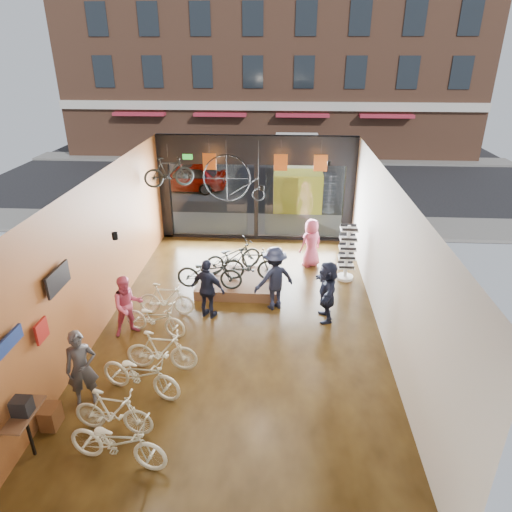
# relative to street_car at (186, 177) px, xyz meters

# --- Properties ---
(ground_plane) EXTENTS (7.00, 12.00, 0.04)m
(ground_plane) POSITION_rel_street_car_xyz_m (3.88, -12.00, -0.71)
(ground_plane) COLOR black
(ground_plane) RESTS_ON ground
(ceiling) EXTENTS (7.00, 12.00, 0.04)m
(ceiling) POSITION_rel_street_car_xyz_m (3.88, -12.00, 3.13)
(ceiling) COLOR black
(ceiling) RESTS_ON ground
(wall_left) EXTENTS (0.04, 12.00, 3.80)m
(wall_left) POSITION_rel_street_car_xyz_m (0.36, -12.00, 1.21)
(wall_left) COLOR #AE5F2B
(wall_left) RESTS_ON ground
(wall_right) EXTENTS (0.04, 12.00, 3.80)m
(wall_right) POSITION_rel_street_car_xyz_m (7.40, -12.00, 1.21)
(wall_right) COLOR beige
(wall_right) RESTS_ON ground
(wall_back) EXTENTS (7.00, 0.04, 3.80)m
(wall_back) POSITION_rel_street_car_xyz_m (3.88, -18.02, 1.21)
(wall_back) COLOR beige
(wall_back) RESTS_ON ground
(storefront) EXTENTS (7.00, 0.26, 3.80)m
(storefront) POSITION_rel_street_car_xyz_m (3.88, -6.00, 1.21)
(storefront) COLOR black
(storefront) RESTS_ON ground
(exit_sign) EXTENTS (0.35, 0.06, 0.18)m
(exit_sign) POSITION_rel_street_car_xyz_m (1.48, -6.12, 2.36)
(exit_sign) COLOR #198C26
(exit_sign) RESTS_ON storefront
(street_road) EXTENTS (30.00, 18.00, 0.02)m
(street_road) POSITION_rel_street_car_xyz_m (3.88, 3.00, -0.70)
(street_road) COLOR black
(street_road) RESTS_ON ground
(sidewalk_near) EXTENTS (30.00, 2.40, 0.12)m
(sidewalk_near) POSITION_rel_street_car_xyz_m (3.88, -4.80, -0.63)
(sidewalk_near) COLOR slate
(sidewalk_near) RESTS_ON ground
(sidewalk_far) EXTENTS (30.00, 2.00, 0.12)m
(sidewalk_far) POSITION_rel_street_car_xyz_m (3.88, 7.00, -0.63)
(sidewalk_far) COLOR slate
(sidewalk_far) RESTS_ON ground
(opposite_building) EXTENTS (26.00, 5.00, 14.00)m
(opposite_building) POSITION_rel_street_car_xyz_m (3.88, 9.50, 6.31)
(opposite_building) COLOR brown
(opposite_building) RESTS_ON ground
(street_car) EXTENTS (4.03, 1.62, 1.37)m
(street_car) POSITION_rel_street_car_xyz_m (0.00, 0.00, 0.00)
(street_car) COLOR gray
(street_car) RESTS_ON street_road
(box_truck) EXTENTS (2.14, 6.41, 2.52)m
(box_truck) POSITION_rel_street_car_xyz_m (5.47, -1.00, 0.57)
(box_truck) COLOR silver
(box_truck) RESTS_ON street_road
(floor_bike_0) EXTENTS (1.89, 0.94, 0.95)m
(floor_bike_0) POSITION_rel_street_car_xyz_m (2.17, -16.34, -0.21)
(floor_bike_0) COLOR beige
(floor_bike_0) RESTS_ON ground_plane
(floor_bike_1) EXTENTS (1.58, 0.62, 0.93)m
(floor_bike_1) POSITION_rel_street_car_xyz_m (1.85, -15.66, -0.22)
(floor_bike_1) COLOR beige
(floor_bike_1) RESTS_ON ground_plane
(floor_bike_2) EXTENTS (1.93, 1.14, 0.96)m
(floor_bike_2) POSITION_rel_street_car_xyz_m (2.05, -14.59, -0.21)
(floor_bike_2) COLOR beige
(floor_bike_2) RESTS_ON ground_plane
(floor_bike_3) EXTENTS (1.61, 0.51, 0.96)m
(floor_bike_3) POSITION_rel_street_car_xyz_m (2.28, -13.80, -0.21)
(floor_bike_3) COLOR beige
(floor_bike_3) RESTS_ON ground_plane
(floor_bike_4) EXTENTS (1.75, 1.00, 0.87)m
(floor_bike_4) POSITION_rel_street_car_xyz_m (1.77, -12.44, -0.25)
(floor_bike_4) COLOR beige
(floor_bike_4) RESTS_ON ground_plane
(floor_bike_5) EXTENTS (1.52, 0.47, 0.90)m
(floor_bike_5) POSITION_rel_street_car_xyz_m (1.83, -11.52, -0.24)
(floor_bike_5) COLOR beige
(floor_bike_5) RESTS_ON ground_plane
(display_platform) EXTENTS (2.40, 1.80, 0.30)m
(display_platform) POSITION_rel_street_car_xyz_m (3.61, -9.92, -0.54)
(display_platform) COLOR brown
(display_platform) RESTS_ON ground_plane
(display_bike_left) EXTENTS (1.88, 0.72, 0.97)m
(display_bike_left) POSITION_rel_street_car_xyz_m (2.85, -10.56, 0.10)
(display_bike_left) COLOR black
(display_bike_left) RESTS_ON display_platform
(display_bike_mid) EXTENTS (1.64, 0.49, 0.98)m
(display_bike_mid) POSITION_rel_street_car_xyz_m (3.97, -9.97, 0.10)
(display_bike_mid) COLOR black
(display_bike_mid) RESTS_ON display_platform
(display_bike_right) EXTENTS (1.92, 1.51, 0.97)m
(display_bike_right) POSITION_rel_street_car_xyz_m (3.37, -9.41, 0.10)
(display_bike_right) COLOR black
(display_bike_right) RESTS_ON display_platform
(customer_0) EXTENTS (0.71, 0.60, 1.65)m
(customer_0) POSITION_rel_street_car_xyz_m (1.01, -14.92, 0.14)
(customer_0) COLOR #3F3F44
(customer_0) RESTS_ON ground_plane
(customer_1) EXTENTS (0.96, 0.91, 1.57)m
(customer_1) POSITION_rel_street_car_xyz_m (1.13, -12.47, 0.10)
(customer_1) COLOR #CC4C72
(customer_1) RESTS_ON ground_plane
(customer_2) EXTENTS (1.04, 0.72, 1.64)m
(customer_2) POSITION_rel_street_car_xyz_m (2.97, -11.58, 0.13)
(customer_2) COLOR #161C33
(customer_2) RESTS_ON ground_plane
(customer_3) EXTENTS (1.34, 1.15, 1.79)m
(customer_3) POSITION_rel_street_car_xyz_m (4.68, -11.01, 0.21)
(customer_3) COLOR #161C33
(customer_3) RESTS_ON ground_plane
(customer_4) EXTENTS (0.93, 0.86, 1.60)m
(customer_4) POSITION_rel_street_car_xyz_m (5.80, -8.28, 0.11)
(customer_4) COLOR #CC4C72
(customer_4) RESTS_ON ground_plane
(customer_5) EXTENTS (0.52, 1.55, 1.66)m
(customer_5) POSITION_rel_street_car_xyz_m (6.05, -11.49, 0.14)
(customer_5) COLOR #161C33
(customer_5) RESTS_ON ground_plane
(sunglasses_rack) EXTENTS (0.60, 0.53, 1.76)m
(sunglasses_rack) POSITION_rel_street_car_xyz_m (6.83, -9.16, 0.19)
(sunglasses_rack) COLOR white
(sunglasses_rack) RESTS_ON ground_plane
(wall_merch) EXTENTS (0.40, 2.40, 2.60)m
(wall_merch) POSITION_rel_street_car_xyz_m (0.50, -15.50, 0.61)
(wall_merch) COLOR navy
(wall_merch) RESTS_ON wall_left
(penny_farthing) EXTENTS (2.01, 0.06, 1.61)m
(penny_farthing) POSITION_rel_street_car_xyz_m (3.29, -7.05, 1.81)
(penny_farthing) COLOR black
(penny_farthing) RESTS_ON ceiling
(hung_bike) EXTENTS (1.64, 0.96, 0.95)m
(hung_bike) POSITION_rel_street_car_xyz_m (1.20, -7.80, 2.24)
(hung_bike) COLOR black
(hung_bike) RESTS_ON ceiling
(jersey_left) EXTENTS (0.45, 0.03, 0.55)m
(jersey_left) POSITION_rel_street_car_xyz_m (2.36, -6.80, 2.36)
(jersey_left) COLOR #CC5919
(jersey_left) RESTS_ON ceiling
(jersey_mid) EXTENTS (0.45, 0.03, 0.55)m
(jersey_mid) POSITION_rel_street_car_xyz_m (4.74, -6.80, 2.36)
(jersey_mid) COLOR #CC5919
(jersey_mid) RESTS_ON ceiling
(jersey_right) EXTENTS (0.45, 0.03, 0.55)m
(jersey_right) POSITION_rel_street_car_xyz_m (6.06, -6.80, 2.36)
(jersey_right) COLOR #CC5919
(jersey_right) RESTS_ON ceiling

